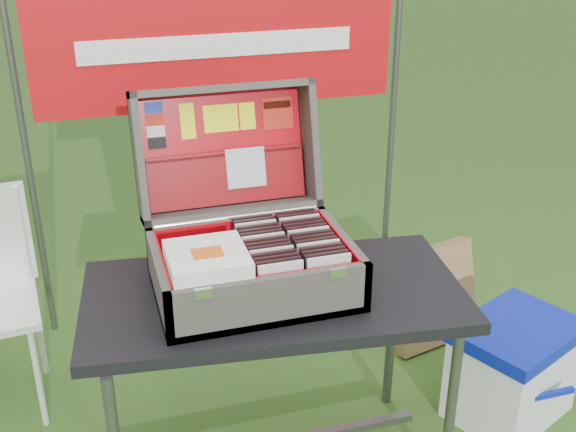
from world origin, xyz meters
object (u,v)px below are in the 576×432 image
object	(u,v)px
cooler	(512,370)
cardboard_box	(434,296)
table	(275,386)
suitcase	(248,203)

from	to	relation	value
cooler	cardboard_box	world-z (taller)	cardboard_box
table	cooler	xyz separation A→B (m)	(0.98, 0.04, -0.17)
cooler	suitcase	bearing A→B (deg)	153.69
table	cooler	size ratio (longest dim) A/B	2.60
suitcase	cardboard_box	bearing A→B (deg)	28.08
suitcase	cooler	size ratio (longest dim) A/B	1.32
table	suitcase	size ratio (longest dim) A/B	1.96
table	cooler	bearing A→B (deg)	8.93
cardboard_box	suitcase	bearing A→B (deg)	-165.44
table	cardboard_box	bearing A→B (deg)	39.50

